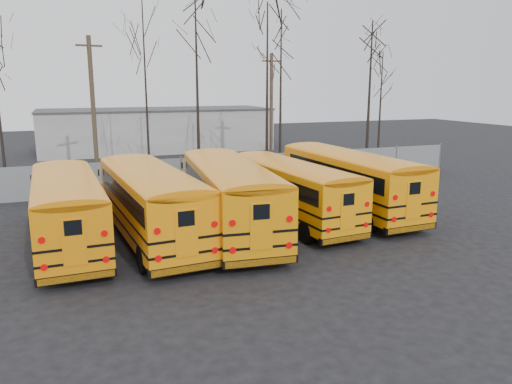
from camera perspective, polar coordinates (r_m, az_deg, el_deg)
name	(u,v)px	position (r m, az deg, el deg)	size (l,w,h in m)	color
ground	(247,247)	(20.40, -1.06, -6.26)	(120.00, 120.00, 0.00)	black
fence	(181,174)	(31.39, -8.53, 2.05)	(40.00, 0.04, 2.00)	gray
distant_building	(157,130)	(51.13, -11.28, 6.96)	(22.00, 8.00, 4.00)	beige
bus_a	(67,204)	(21.29, -20.83, -1.34)	(2.85, 10.88, 3.02)	black
bus_b	(150,198)	(21.18, -12.02, -0.63)	(3.43, 11.47, 3.17)	black
bus_c	(229,191)	(21.76, -3.12, 0.13)	(3.82, 11.89, 3.27)	black
bus_d	(290,186)	(23.80, 3.90, 0.71)	(3.26, 10.70, 2.95)	black
bus_e	(347,176)	(25.86, 10.33, 1.79)	(3.06, 11.55, 3.21)	black
utility_pole_left	(93,109)	(35.06, -18.10, 9.06)	(1.68, 0.50, 9.54)	#493A29
utility_pole_right	(271,109)	(40.53, 1.75, 9.48)	(1.58, 0.28, 8.85)	#503A2D
tree_3	(146,86)	(36.01, -12.49, 11.78)	(0.26, 0.26, 12.75)	black
tree_4	(197,89)	(34.24, -6.73, 11.63)	(0.26, 0.26, 12.34)	black
tree_5	(267,92)	(35.39, 1.28, 11.36)	(0.26, 0.26, 11.90)	black
tree_6	(281,91)	(38.98, 2.83, 11.46)	(0.26, 0.26, 11.94)	black
tree_7	(369,98)	(38.65, 12.81, 10.45)	(0.26, 0.26, 10.97)	black
tree_8	(380,109)	(42.10, 14.00, 9.19)	(0.26, 0.26, 9.03)	black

